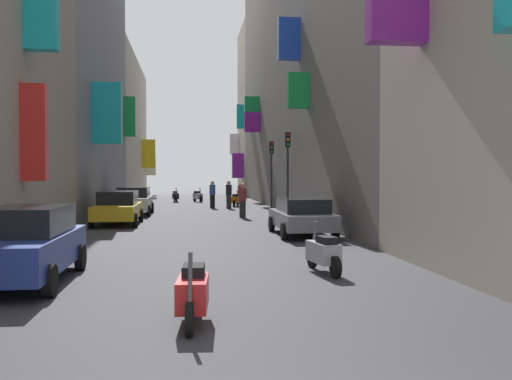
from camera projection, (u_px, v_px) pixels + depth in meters
ground_plane at (197, 212)px, 32.53m from camera, size 140.00×140.00×0.00m
building_left_mid_a at (53, 57)px, 31.46m from camera, size 7.37×18.50×17.49m
building_left_mid_b at (105, 129)px, 50.95m from camera, size 7.29×20.61×12.50m
building_right_mid_a at (323, 56)px, 35.46m from camera, size 7.22×38.36×19.37m
building_right_mid_b at (270, 112)px, 58.76m from camera, size 7.14×8.56×17.31m
parked_car_silver at (133, 200)px, 30.62m from camera, size 1.99×4.31×1.50m
parked_car_blue at (26, 243)px, 11.54m from camera, size 1.83×4.40×1.56m
parked_car_grey at (302, 216)px, 20.33m from camera, size 1.94×4.34×1.35m
parked_car_yellow at (118, 207)px, 24.77m from camera, size 1.95×4.44×1.46m
scooter_black at (175, 196)px, 44.33m from camera, size 0.58×1.94×1.13m
scooter_orange at (236, 200)px, 38.28m from camera, size 0.70×1.78×1.13m
scooter_red at (193, 293)px, 8.37m from camera, size 0.52×1.80×1.13m
scooter_silver at (323, 253)px, 12.64m from camera, size 0.59×1.88×1.13m
scooter_white at (198, 196)px, 44.35m from camera, size 0.79×1.72×1.13m
pedestrian_crossing at (229, 195)px, 36.01m from camera, size 0.52×0.52×1.77m
pedestrian_near_left at (243, 201)px, 28.41m from camera, size 0.43×0.43×1.75m
pedestrian_near_right at (240, 193)px, 41.63m from camera, size 0.49×0.49×1.56m
pedestrian_far_away at (212, 195)px, 36.37m from camera, size 0.50×0.50×1.76m
traffic_light_near_corner at (271, 163)px, 34.52m from camera, size 0.26×0.34×4.21m
traffic_light_far_corner at (288, 160)px, 28.77m from camera, size 0.26×0.34×4.35m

